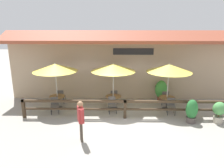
% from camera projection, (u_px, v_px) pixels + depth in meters
% --- Properties ---
extents(ground_plane, '(60.00, 60.00, 0.00)m').
position_uv_depth(ground_plane, '(126.00, 128.00, 10.07)').
color(ground_plane, gray).
extents(building_facade, '(14.28, 1.49, 4.23)m').
position_uv_depth(building_facade, '(123.00, 65.00, 13.43)').
color(building_facade, tan).
rests_on(building_facade, ground).
extents(patio_railing, '(10.40, 0.14, 0.95)m').
position_uv_depth(patio_railing, '(125.00, 105.00, 10.89)').
color(patio_railing, '#3D2D1E').
rests_on(patio_railing, ground).
extents(patio_umbrella_near, '(2.42, 2.42, 2.57)m').
position_uv_depth(patio_umbrella_near, '(55.00, 68.00, 11.79)').
color(patio_umbrella_near, '#B7B2A8').
rests_on(patio_umbrella_near, ground).
extents(dining_table_near, '(0.88, 0.88, 0.70)m').
position_uv_depth(dining_table_near, '(57.00, 98.00, 12.27)').
color(dining_table_near, brown).
rests_on(dining_table_near, ground).
extents(chair_near_streetside, '(0.51, 0.51, 0.85)m').
position_uv_depth(chair_near_streetside, '(55.00, 104.00, 11.60)').
color(chair_near_streetside, '#514C47').
rests_on(chair_near_streetside, ground).
extents(chair_near_wallside, '(0.43, 0.43, 0.85)m').
position_uv_depth(chair_near_wallside, '(61.00, 96.00, 12.98)').
color(chair_near_wallside, '#514C47').
rests_on(chair_near_wallside, ground).
extents(patio_umbrella_middle, '(2.42, 2.42, 2.57)m').
position_uv_depth(patio_umbrella_middle, '(113.00, 68.00, 11.80)').
color(patio_umbrella_middle, '#B7B2A8').
rests_on(patio_umbrella_middle, ground).
extents(dining_table_middle, '(0.88, 0.88, 0.70)m').
position_uv_depth(dining_table_middle, '(113.00, 98.00, 12.28)').
color(dining_table_middle, brown).
rests_on(dining_table_middle, ground).
extents(chair_middle_streetside, '(0.49, 0.49, 0.85)m').
position_uv_depth(chair_middle_streetside, '(112.00, 104.00, 11.67)').
color(chair_middle_streetside, '#514C47').
rests_on(chair_middle_streetside, ground).
extents(chair_middle_wallside, '(0.50, 0.50, 0.85)m').
position_uv_depth(chair_middle_wallside, '(114.00, 96.00, 12.93)').
color(chair_middle_wallside, '#514C47').
rests_on(chair_middle_wallside, ground).
extents(patio_umbrella_far, '(2.42, 2.42, 2.57)m').
position_uv_depth(patio_umbrella_far, '(169.00, 68.00, 11.62)').
color(patio_umbrella_far, '#B7B2A8').
rests_on(patio_umbrella_far, ground).
extents(dining_table_far, '(0.88, 0.88, 0.70)m').
position_uv_depth(dining_table_far, '(167.00, 99.00, 12.10)').
color(dining_table_far, brown).
rests_on(dining_table_far, ground).
extents(chair_far_streetside, '(0.46, 0.46, 0.85)m').
position_uv_depth(chair_far_streetside, '(171.00, 105.00, 11.48)').
color(chair_far_streetside, '#514C47').
rests_on(chair_far_streetside, ground).
extents(chair_far_wallside, '(0.47, 0.47, 0.85)m').
position_uv_depth(chair_far_wallside, '(165.00, 97.00, 12.77)').
color(chair_far_wallside, '#514C47').
rests_on(chair_far_wallside, ground).
extents(potted_plant_small_flowering, '(0.57, 0.51, 1.17)m').
position_uv_depth(potted_plant_small_flowering, '(192.00, 111.00, 10.44)').
color(potted_plant_small_flowering, '#564C47').
rests_on(potted_plant_small_flowering, ground).
extents(potted_plant_entrance_palm, '(0.62, 0.56, 1.05)m').
position_uv_depth(potted_plant_entrance_palm, '(219.00, 111.00, 10.42)').
color(potted_plant_entrance_palm, '#B7AD99').
rests_on(potted_plant_entrance_palm, ground).
extents(potted_plant_tall_tropical, '(0.72, 0.65, 1.31)m').
position_uv_depth(potted_plant_tall_tropical, '(161.00, 90.00, 13.26)').
color(potted_plant_tall_tropical, brown).
rests_on(potted_plant_tall_tropical, ground).
extents(pedestrian, '(0.34, 0.58, 1.73)m').
position_uv_depth(pedestrian, '(81.00, 116.00, 8.64)').
color(pedestrian, '#42382D').
rests_on(pedestrian, ground).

